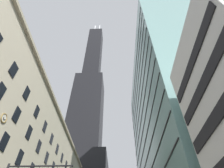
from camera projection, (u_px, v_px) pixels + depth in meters
name	position (u px, v px, depth m)	size (l,w,h in m)	color
dark_skyscraper	(85.00, 130.00, 105.51)	(27.97, 27.97, 189.34)	black
glass_office_midrise	(177.00, 126.00, 51.30)	(20.01, 52.05, 58.49)	gray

